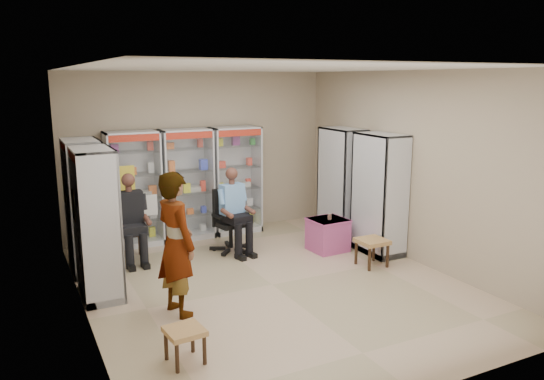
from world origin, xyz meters
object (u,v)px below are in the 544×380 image
cabinet_left_far (85,206)px  pink_trunk (328,235)px  woven_stool_b (185,345)px  cabinet_back_right (236,180)px  standing_man (176,244)px  wooden_chair (130,231)px  cabinet_right_near (379,194)px  cabinet_left_near (97,224)px  cabinet_back_left (134,189)px  woven_stool_a (372,252)px  office_chair (231,221)px  cabinet_back_mid (187,184)px  seated_shopkeeper (232,213)px  cabinet_right_far (342,183)px

cabinet_left_far → pink_trunk: bearing=77.4°
cabinet_left_far → woven_stool_b: size_ratio=5.38×
cabinet_back_right → standing_man: bearing=-124.3°
wooden_chair → cabinet_right_near: bearing=-21.6°
cabinet_left_near → woven_stool_b: size_ratio=5.38×
cabinet_back_left → cabinet_left_near: bearing=-114.6°
cabinet_back_left → pink_trunk: 3.42m
cabinet_back_right → woven_stool_a: (1.14, -2.72, -0.79)m
cabinet_right_near → cabinet_left_far: bearing=73.7°
woven_stool_a → woven_stool_b: (-3.48, -1.48, -0.03)m
woven_stool_a → standing_man: (-3.20, -0.30, 0.68)m
wooden_chair → woven_stool_a: 3.86m
cabinet_right_near → office_chair: 2.51m
cabinet_back_right → woven_stool_a: cabinet_back_right is taller
cabinet_back_mid → woven_stool_a: 3.52m
cabinet_back_left → woven_stool_a: cabinet_back_left is taller
cabinet_left_far → seated_shopkeeper: size_ratio=1.48×
cabinet_right_near → seated_shopkeeper: (-2.17, 1.13, -0.32)m
cabinet_back_left → woven_stool_b: cabinet_back_left is taller
cabinet_back_right → seated_shopkeeper: cabinet_back_right is taller
pink_trunk → cabinet_back_right: bearing=117.9°
cabinet_left_far → office_chair: bearing=86.9°
pink_trunk → woven_stool_b: (-3.28, -2.43, -0.09)m
cabinet_right_far → cabinet_left_near: (-4.46, -0.90, 0.00)m
pink_trunk → standing_man: 3.31m
cabinet_back_mid → woven_stool_a: bearing=-52.5°
woven_stool_a → office_chair: bearing=135.2°
cabinet_back_left → cabinet_left_near: size_ratio=1.00×
cabinet_left_far → cabinet_left_near: 1.10m
cabinet_right_far → cabinet_left_near: bearing=101.4°
office_chair → pink_trunk: (1.48, -0.72, -0.26)m
cabinet_back_mid → cabinet_left_near: 2.77m
cabinet_back_right → pink_trunk: bearing=-62.1°
woven_stool_a → standing_man: bearing=-174.7°
cabinet_right_near → woven_stool_a: size_ratio=4.65×
office_chair → cabinet_back_right: bearing=53.4°
cabinet_right_near → wooden_chair: 4.10m
seated_shopkeeper → cabinet_right_far: bearing=-10.0°
cabinet_left_far → wooden_chair: 0.89m
cabinet_right_far → cabinet_back_right: bearing=55.3°
cabinet_right_far → cabinet_left_near: 4.55m
cabinet_left_near → wooden_chair: 1.56m
office_chair → standing_man: (-1.52, -1.97, 0.37)m
office_chair → pink_trunk: bearing=-35.2°
cabinet_right_far → standing_man: bearing=117.1°
cabinet_left_far → cabinet_back_left: bearing=135.0°
woven_stool_a → woven_stool_b: bearing=-157.0°
wooden_chair → cabinet_right_far: bearing=-6.0°
seated_shopkeeper → cabinet_back_right: bearing=54.5°
seated_shopkeeper → woven_stool_a: seated_shopkeeper is taller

